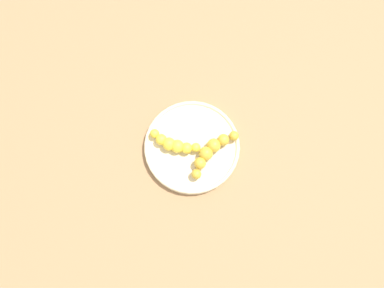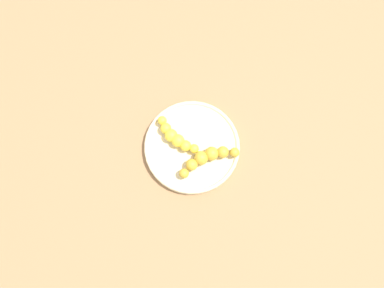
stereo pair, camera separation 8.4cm
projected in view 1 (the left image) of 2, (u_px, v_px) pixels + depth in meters
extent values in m
plane|color=#936D47|center=(192.00, 148.00, 0.88)|extent=(2.40, 2.40, 0.00)
cylinder|color=beige|center=(192.00, 147.00, 0.87)|extent=(0.24, 0.24, 0.02)
torus|color=beige|center=(192.00, 146.00, 0.86)|extent=(0.24, 0.24, 0.01)
sphere|color=gold|center=(234.00, 136.00, 0.85)|extent=(0.02, 0.02, 0.02)
sphere|color=gold|center=(223.00, 139.00, 0.84)|extent=(0.03, 0.03, 0.03)
sphere|color=gold|center=(214.00, 145.00, 0.84)|extent=(0.03, 0.03, 0.03)
sphere|color=gold|center=(206.00, 153.00, 0.84)|extent=(0.03, 0.03, 0.03)
sphere|color=gold|center=(200.00, 163.00, 0.83)|extent=(0.03, 0.03, 0.03)
sphere|color=gold|center=(196.00, 174.00, 0.82)|extent=(0.02, 0.02, 0.02)
sphere|color=yellow|center=(155.00, 134.00, 0.85)|extent=(0.02, 0.02, 0.02)
sphere|color=yellow|center=(161.00, 139.00, 0.85)|extent=(0.03, 0.03, 0.03)
sphere|color=yellow|center=(169.00, 144.00, 0.84)|extent=(0.03, 0.03, 0.03)
sphere|color=yellow|center=(178.00, 147.00, 0.84)|extent=(0.03, 0.03, 0.03)
sphere|color=yellow|center=(187.00, 148.00, 0.84)|extent=(0.03, 0.03, 0.03)
sphere|color=yellow|center=(196.00, 147.00, 0.84)|extent=(0.02, 0.02, 0.02)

